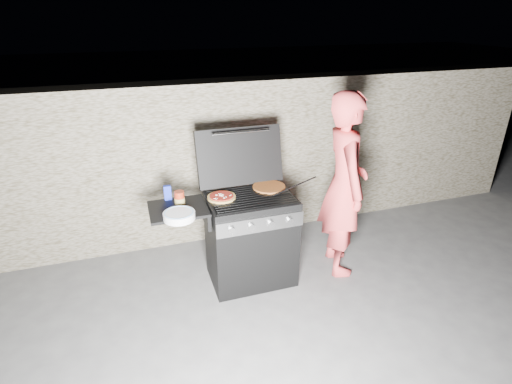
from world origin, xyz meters
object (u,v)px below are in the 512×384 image
object	(u,v)px
person	(344,185)
pizza_topped	(221,197)
sauce_jar	(180,199)
gas_grill	(226,243)

from	to	relation	value
person	pizza_topped	bearing A→B (deg)	97.00
pizza_topped	sauce_jar	xyz separation A→B (m)	(-0.38, -0.02, 0.05)
gas_grill	person	distance (m)	1.27
gas_grill	person	world-z (taller)	person
person	sauce_jar	bearing A→B (deg)	98.99
sauce_jar	person	xyz separation A→B (m)	(1.58, -0.10, -0.05)
pizza_topped	person	distance (m)	1.20
gas_grill	sauce_jar	size ratio (longest dim) A/B	9.85
gas_grill	sauce_jar	xyz separation A→B (m)	(-0.40, 0.04, 0.52)
pizza_topped	person	bearing A→B (deg)	-5.50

